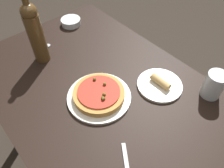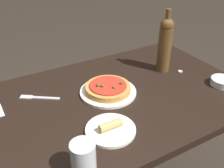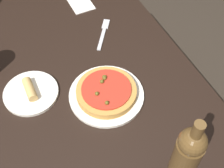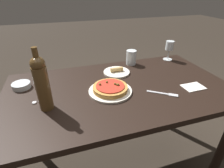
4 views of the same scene
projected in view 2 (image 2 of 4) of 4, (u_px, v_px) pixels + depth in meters
The scene contains 9 objects.
dining_table at pixel (98, 120), 1.20m from camera, with size 1.41×0.79×0.78m.
dinner_plate at pixel (108, 92), 1.21m from camera, with size 0.26×0.26×0.01m.
pizza at pixel (108, 88), 1.20m from camera, with size 0.21×0.21×0.04m.
wine_bottle at pixel (165, 44), 1.33m from camera, with size 0.07×0.07×0.33m.
water_cup at pixel (83, 158), 0.80m from camera, with size 0.08×0.08×0.11m.
side_bowl at pixel (222, 82), 1.26m from camera, with size 0.11×0.11×0.03m.
fork at pixel (37, 98), 1.17m from camera, with size 0.16×0.12×0.00m.
side_plate at pixel (111, 129), 0.98m from camera, with size 0.19×0.19×0.04m.
bottle_cap at pixel (180, 71), 1.38m from camera, with size 0.02×0.02×0.01m.
Camera 2 is at (-0.42, -0.85, 1.44)m, focal length 42.00 mm.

